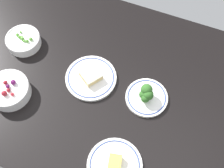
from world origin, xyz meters
TOP-DOWN VIEW (x-y plane):
  - dining_table at (0.00, 0.00)cm, footprint 143.20×93.34cm
  - bowl_peas at (-45.26, 5.51)cm, footprint 15.42×15.42cm
  - plate_broccoli at (15.26, -0.45)cm, footprint 17.57×17.57cm
  - bowl_berries at (-38.10, -18.85)cm, footprint 17.38×17.38cm
  - plate_cheese at (13.28, -30.64)cm, footprint 20.75×20.75cm
  - plate_sandwich at (-9.70, -0.24)cm, footprint 21.91×21.91cm

SIDE VIEW (x-z plane):
  - dining_table at x=0.00cm, z-range 0.00..4.00cm
  - plate_cheese at x=13.28cm, z-range 2.87..7.09cm
  - plate_sandwich at x=-9.70cm, z-range 2.93..7.50cm
  - plate_broccoli at x=15.26cm, z-range 2.17..10.67cm
  - bowl_peas at x=-45.26cm, z-range 3.60..9.47cm
  - bowl_berries at x=-38.10cm, z-range 3.33..10.84cm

